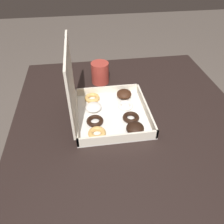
# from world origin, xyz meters

# --- Properties ---
(ground_plane) EXTENTS (8.00, 8.00, 0.00)m
(ground_plane) POSITION_xyz_m (0.00, 0.00, 0.00)
(ground_plane) COLOR #564C44
(dining_table) EXTENTS (1.07, 0.99, 0.73)m
(dining_table) POSITION_xyz_m (0.00, 0.00, 0.63)
(dining_table) COLOR black
(dining_table) RESTS_ON ground_plane
(donut_box) EXTENTS (0.33, 0.31, 0.32)m
(donut_box) POSITION_xyz_m (0.02, 0.11, 0.79)
(donut_box) COLOR silver
(donut_box) RESTS_ON dining_table
(coffee_mug) EXTENTS (0.09, 0.09, 0.11)m
(coffee_mug) POSITION_xyz_m (0.29, 0.10, 0.78)
(coffee_mug) COLOR #A3382D
(coffee_mug) RESTS_ON dining_table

